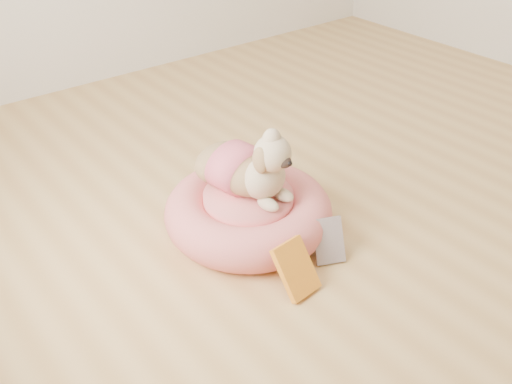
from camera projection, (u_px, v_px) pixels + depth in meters
floor at (410, 216)px, 2.45m from camera, size 4.50×4.50×0.00m
pet_bed at (248, 212)px, 2.33m from camera, size 0.69×0.69×0.18m
dog at (247, 156)px, 2.21m from camera, size 0.38×0.49×0.33m
book_yellow at (296, 269)px, 2.03m from camera, size 0.15×0.15×0.18m
book_white at (329, 241)px, 2.18m from camera, size 0.15×0.14×0.16m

